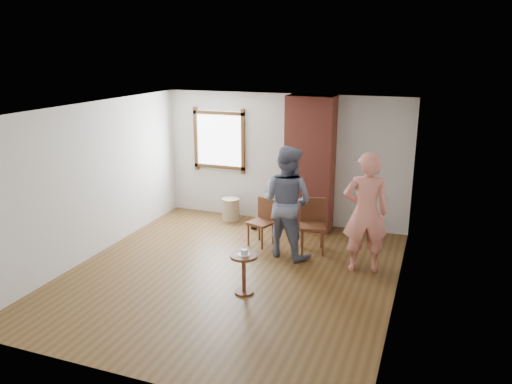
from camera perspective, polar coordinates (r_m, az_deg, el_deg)
ground at (r=8.00m, az=-2.89°, el=-9.36°), size 5.50×5.50×0.00m
room_shell at (r=7.97m, az=-1.73°, el=4.32°), size 5.04×5.52×2.62m
brick_chimney at (r=9.64m, az=6.17°, el=3.21°), size 0.90×0.50×2.60m
stoneware_crock at (r=10.34m, az=-2.90°, el=-1.98°), size 0.39×0.39×0.46m
dark_pot at (r=9.87m, az=-0.24°, el=-3.85°), size 0.18×0.18×0.13m
dining_chair_left at (r=9.01m, az=0.82°, el=-3.12°), size 0.50×0.50×0.84m
dining_chair_right at (r=8.77m, az=6.47°, el=-3.41°), size 0.54×0.54×0.93m
side_table at (r=7.25m, az=-1.40°, el=-8.61°), size 0.40×0.40×0.60m
cake_plate at (r=7.17m, az=-1.41°, el=-7.15°), size 0.18×0.18×0.01m
cake_slice at (r=7.16m, az=-1.34°, el=-6.91°), size 0.08×0.07×0.06m
man at (r=8.38m, az=3.56°, el=-1.12°), size 1.10×0.96×1.91m
person_pink at (r=7.96m, az=12.41°, el=-2.32°), size 0.81×0.64×1.94m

